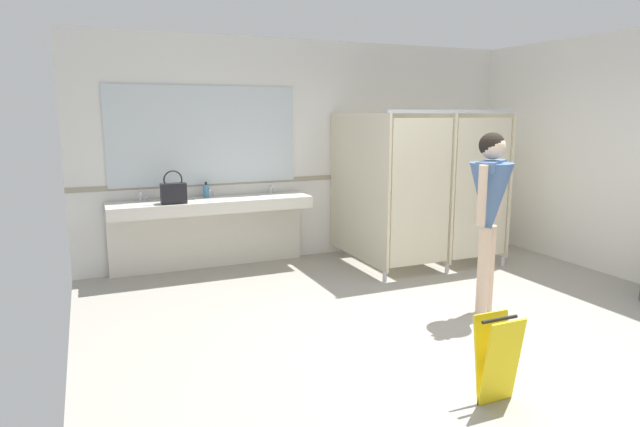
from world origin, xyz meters
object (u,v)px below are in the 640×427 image
Objects in this scene: wet_floor_sign at (497,358)px; handbag at (174,192)px; soap_dispenser at (206,191)px; person_standing at (490,200)px.

handbag is at bearing 112.73° from wet_floor_sign.
wet_floor_sign is at bearing -67.27° from handbag.
person_standing is at bearing -50.89° from soap_dispenser.
handbag is 0.53m from soap_dispenser.
person_standing is 9.00× the size of soap_dispenser.
soap_dispenser is (0.43, 0.30, -0.05)m from handbag.
person_standing is 3.35m from soap_dispenser.
soap_dispenser is at bearing 34.81° from handbag.
handbag reaches higher than wet_floor_sign.
wet_floor_sign is (1.09, -3.93, -0.67)m from soap_dispenser.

